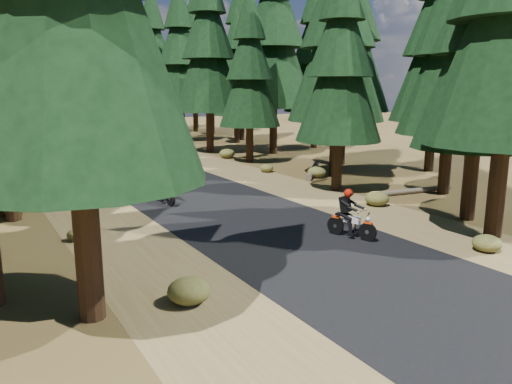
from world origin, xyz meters
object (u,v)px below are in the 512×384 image
Objects in this scene: log_near at (313,170)px; rider_follow at (163,190)px; rider_lead at (352,222)px; log_far at (412,191)px.

rider_follow is (-9.62, -2.75, 0.41)m from log_near.
log_near is 11.98m from rider_lead.
log_far is at bearing -171.55° from rider_lead.
log_far is (0.56, -6.55, -0.04)m from log_near.
rider_lead is at bearing 109.11° from rider_follow.
log_far is at bearing -132.86° from log_near.
log_far is 2.38× the size of rider_lead.
rider_follow reaches higher than log_near.
log_far is at bearing 154.16° from rider_follow.
log_near is 2.67× the size of rider_lead.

